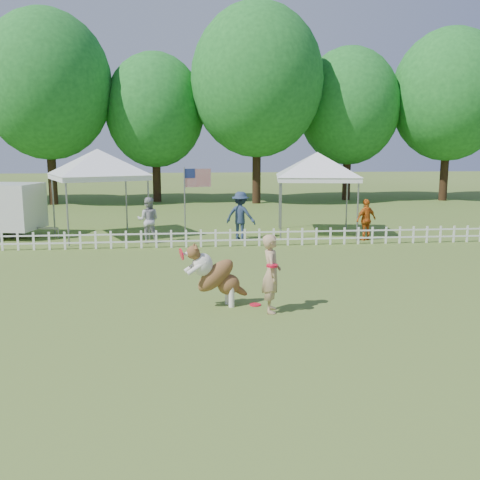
{
  "coord_description": "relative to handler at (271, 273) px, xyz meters",
  "views": [
    {
      "loc": [
        -1.23,
        -10.9,
        3.37
      ],
      "look_at": [
        0.08,
        2.0,
        1.1
      ],
      "focal_mm": 40.0,
      "sensor_mm": 36.0,
      "label": 1
    }
  ],
  "objects": [
    {
      "name": "tree_center_left",
      "position": [
        -3.48,
        22.88,
        4.09
      ],
      "size": [
        6.0,
        6.0,
        9.8
      ],
      "primitive_type": null,
      "color": "#1C6221",
      "rests_on": "ground"
    },
    {
      "name": "spectator_a",
      "position": [
        -3.05,
        8.43,
        -0.0
      ],
      "size": [
        0.84,
        0.68,
        1.62
      ],
      "primitive_type": "imported",
      "rotation": [
        0.0,
        0.0,
        3.05
      ],
      "color": "#ABA9AF",
      "rests_on": "ground"
    },
    {
      "name": "ground",
      "position": [
        -0.48,
        0.38,
        -0.81
      ],
      "size": [
        120.0,
        120.0,
        0.0
      ],
      "primitive_type": "plane",
      "color": "#405C1D",
      "rests_on": "ground"
    },
    {
      "name": "dog",
      "position": [
        -1.09,
        0.46,
        -0.12
      ],
      "size": [
        1.4,
        0.76,
        1.37
      ],
      "primitive_type": null,
      "rotation": [
        0.0,
        0.0,
        0.25
      ],
      "color": "brown",
      "rests_on": "ground"
    },
    {
      "name": "tree_far_right",
      "position": [
        14.52,
        21.88,
        4.89
      ],
      "size": [
        7.0,
        7.0,
        11.4
      ],
      "primitive_type": null,
      "color": "#1C6221",
      "rests_on": "ground"
    },
    {
      "name": "tree_left",
      "position": [
        -9.48,
        21.88,
        5.19
      ],
      "size": [
        7.4,
        7.4,
        12.0
      ],
      "primitive_type": null,
      "color": "#1C6221",
      "rests_on": "ground"
    },
    {
      "name": "tree_right",
      "position": [
        8.52,
        22.88,
        4.39
      ],
      "size": [
        6.2,
        6.2,
        10.4
      ],
      "primitive_type": null,
      "color": "#1C6221",
      "rests_on": "ground"
    },
    {
      "name": "frisbee_on_turf",
      "position": [
        -0.27,
        0.48,
        -0.8
      ],
      "size": [
        0.28,
        0.28,
        0.02
      ],
      "primitive_type": "cylinder",
      "rotation": [
        0.0,
        0.0,
        0.12
      ],
      "color": "red",
      "rests_on": "ground"
    },
    {
      "name": "canopy_tent_right",
      "position": [
        3.29,
        9.65,
        0.74
      ],
      "size": [
        3.43,
        3.43,
        3.1
      ],
      "primitive_type": null,
      "rotation": [
        0.0,
        0.0,
        -0.16
      ],
      "color": "white",
      "rests_on": "ground"
    },
    {
      "name": "picket_fence",
      "position": [
        -0.48,
        7.38,
        -0.51
      ],
      "size": [
        22.0,
        0.08,
        0.6
      ],
      "primitive_type": null,
      "color": "white",
      "rests_on": "ground"
    },
    {
      "name": "spectator_c",
      "position": [
        4.8,
        8.16,
        -0.06
      ],
      "size": [
        0.95,
        0.7,
        1.5
      ],
      "primitive_type": "imported",
      "rotation": [
        0.0,
        0.0,
        3.57
      ],
      "color": "#CD5F18",
      "rests_on": "ground"
    },
    {
      "name": "handler",
      "position": [
        0.0,
        0.0,
        0.0
      ],
      "size": [
        0.45,
        0.63,
        1.62
      ],
      "primitive_type": "imported",
      "rotation": [
        0.0,
        0.0,
        1.46
      ],
      "color": "tan",
      "rests_on": "ground"
    },
    {
      "name": "canopy_tent_left",
      "position": [
        -4.94,
        9.83,
        0.8
      ],
      "size": [
        4.06,
        4.06,
        3.22
      ],
      "primitive_type": null,
      "rotation": [
        0.0,
        0.0,
        0.39
      ],
      "color": "white",
      "rests_on": "ground"
    },
    {
      "name": "spectator_b",
      "position": [
        0.27,
        8.82,
        0.06
      ],
      "size": [
        1.31,
        1.1,
        1.75
      ],
      "primitive_type": "imported",
      "rotation": [
        0.0,
        0.0,
        2.66
      ],
      "color": "#263651",
      "rests_on": "ground"
    },
    {
      "name": "flag_pole",
      "position": [
        -1.76,
        7.89,
        0.53
      ],
      "size": [
        1.01,
        0.41,
        2.68
      ],
      "primitive_type": null,
      "rotation": [
        0.0,
        0.0,
        0.3
      ],
      "color": "gray",
      "rests_on": "ground"
    },
    {
      "name": "tree_center_right",
      "position": [
        2.52,
        21.38,
        5.49
      ],
      "size": [
        7.6,
        7.6,
        12.6
      ],
      "primitive_type": null,
      "color": "#1C6221",
      "rests_on": "ground"
    }
  ]
}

